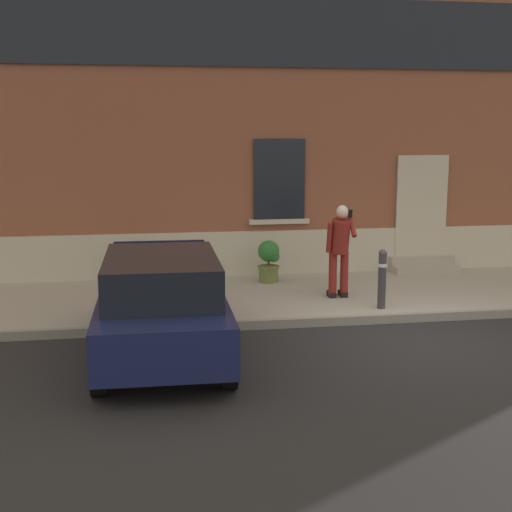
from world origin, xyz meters
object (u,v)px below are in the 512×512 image
(bollard_far_left, at_px, (200,283))
(planter_cream, at_px, (132,262))
(person_on_phone, at_px, (340,245))
(bollard_near_person, at_px, (382,277))
(hatchback_car_navy, at_px, (162,304))
(planter_olive, at_px, (269,260))

(bollard_far_left, bearing_deg, planter_cream, 112.72)
(person_on_phone, bearing_deg, bollard_far_left, -150.40)
(person_on_phone, height_order, planter_cream, person_on_phone)
(bollard_near_person, xyz_separation_m, bollard_far_left, (-3.17, 0.00, 0.00))
(hatchback_car_navy, xyz_separation_m, planter_olive, (2.30, 4.07, -0.18))
(hatchback_car_navy, height_order, bollard_near_person, hatchback_car_navy)
(hatchback_car_navy, relative_size, planter_cream, 4.76)
(person_on_phone, relative_size, planter_olive, 2.02)
(bollard_far_left, bearing_deg, bollard_near_person, 0.00)
(bollard_near_person, bearing_deg, person_on_phone, 120.60)
(planter_cream, bearing_deg, person_on_phone, -25.90)
(hatchback_car_navy, bearing_deg, bollard_near_person, 22.70)
(person_on_phone, relative_size, planter_cream, 2.02)
(person_on_phone, distance_m, planter_olive, 1.97)
(person_on_phone, bearing_deg, hatchback_car_navy, -131.92)
(bollard_far_left, distance_m, person_on_phone, 2.83)
(planter_cream, height_order, planter_olive, same)
(bollard_near_person, height_order, planter_cream, bollard_near_person)
(bollard_near_person, xyz_separation_m, planter_olive, (-1.54, 2.46, -0.11))
(hatchback_car_navy, bearing_deg, person_on_phone, 36.68)
(hatchback_car_navy, distance_m, planter_olive, 4.68)
(bollard_near_person, distance_m, person_on_phone, 1.10)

